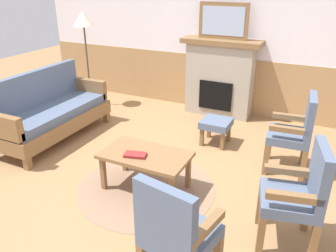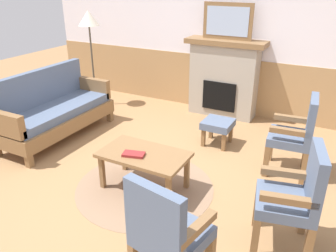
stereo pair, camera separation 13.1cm
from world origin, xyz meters
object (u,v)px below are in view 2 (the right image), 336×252
(fireplace, at_px, (224,78))
(armchair_by_window_left, at_px, (295,195))
(framed_picture, at_px, (228,21))
(footstool, at_px, (218,126))
(floor_lamp_by_couch, at_px, (89,24))
(coffee_table, at_px, (144,157))
(couch, at_px, (54,111))
(armchair_near_fireplace, at_px, (297,132))
(book_on_table, at_px, (134,154))
(armchair_front_left, at_px, (166,231))

(fireplace, xyz_separation_m, armchair_by_window_left, (1.59, -2.74, -0.11))
(fireplace, distance_m, framed_picture, 0.91)
(footstool, xyz_separation_m, floor_lamp_by_couch, (-2.58, 0.50, 1.17))
(footstool, bearing_deg, coffee_table, -103.64)
(fireplace, bearing_deg, coffee_table, -90.21)
(framed_picture, height_order, coffee_table, framed_picture)
(armchair_by_window_left, bearing_deg, coffee_table, 173.19)
(couch, bearing_deg, armchair_near_fireplace, 9.72)
(fireplace, bearing_deg, armchair_near_fireplace, -45.57)
(framed_picture, xyz_separation_m, footstool, (0.33, -1.13, -1.28))
(armchair_near_fireplace, bearing_deg, footstool, 164.28)
(fireplace, height_order, framed_picture, framed_picture)
(couch, height_order, book_on_table, couch)
(coffee_table, distance_m, book_on_table, 0.14)
(armchair_near_fireplace, height_order, armchair_by_window_left, same)
(couch, xyz_separation_m, armchair_by_window_left, (3.47, -0.74, 0.14))
(coffee_table, relative_size, armchair_near_fireplace, 0.98)
(book_on_table, relative_size, footstool, 0.58)
(couch, distance_m, book_on_table, 1.92)
(armchair_by_window_left, bearing_deg, armchair_front_left, -130.08)
(armchair_front_left, bearing_deg, armchair_near_fireplace, 75.64)
(framed_picture, height_order, armchair_near_fireplace, framed_picture)
(coffee_table, bearing_deg, armchair_front_left, -51.62)
(footstool, bearing_deg, fireplace, 106.46)
(fireplace, relative_size, armchair_by_window_left, 1.33)
(fireplace, bearing_deg, framed_picture, 90.00)
(couch, xyz_separation_m, armchair_near_fireplace, (3.29, 0.56, 0.14))
(couch, xyz_separation_m, book_on_table, (1.80, -0.65, 0.06))
(coffee_table, height_order, floor_lamp_by_couch, floor_lamp_by_couch)
(framed_picture, height_order, armchair_front_left, framed_picture)
(couch, height_order, coffee_table, couch)
(armchair_by_window_left, bearing_deg, floor_lamp_by_couch, 151.26)
(couch, relative_size, floor_lamp_by_couch, 1.07)
(armchair_front_left, bearing_deg, framed_picture, 103.11)
(armchair_front_left, bearing_deg, couch, 149.15)
(couch, bearing_deg, fireplace, 46.68)
(coffee_table, height_order, armchair_front_left, armchair_front_left)
(couch, height_order, armchair_front_left, same)
(couch, relative_size, armchair_by_window_left, 1.84)
(footstool, xyz_separation_m, armchair_near_fireplace, (1.07, -0.30, 0.25))
(framed_picture, xyz_separation_m, floor_lamp_by_couch, (-2.24, -0.63, -0.11))
(framed_picture, xyz_separation_m, couch, (-1.88, -2.00, -1.16))
(footstool, height_order, armchair_near_fireplace, armchair_near_fireplace)
(footstool, distance_m, armchair_by_window_left, 2.05)
(armchair_near_fireplace, bearing_deg, framed_picture, 134.42)
(armchair_near_fireplace, bearing_deg, armchair_by_window_left, -81.93)
(footstool, bearing_deg, couch, -158.71)
(armchair_near_fireplace, height_order, floor_lamp_by_couch, floor_lamp_by_couch)
(fireplace, relative_size, coffee_table, 1.35)
(framed_picture, bearing_deg, armchair_front_left, -76.89)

